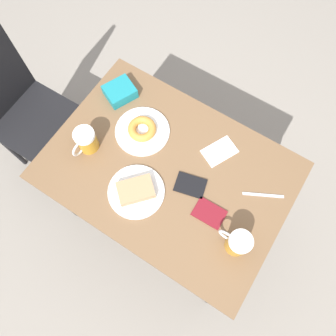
% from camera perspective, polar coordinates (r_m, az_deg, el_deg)
% --- Properties ---
extents(ground_plane, '(8.00, 8.00, 0.00)m').
position_cam_1_polar(ground_plane, '(2.09, 0.00, -7.33)').
color(ground_plane, gray).
extents(table, '(0.73, 1.03, 0.73)m').
position_cam_1_polar(table, '(1.45, 0.00, -1.20)').
color(table, brown).
rests_on(table, ground_plane).
extents(chair, '(0.41, 0.41, 0.97)m').
position_cam_1_polar(chair, '(1.91, -25.41, 10.46)').
color(chair, black).
rests_on(chair, ground_plane).
extents(plate_with_cake, '(0.24, 0.24, 0.05)m').
position_cam_1_polar(plate_with_cake, '(1.35, -5.60, -3.98)').
color(plate_with_cake, white).
rests_on(plate_with_cake, table).
extents(plate_with_donut, '(0.24, 0.24, 0.05)m').
position_cam_1_polar(plate_with_donut, '(1.46, -4.51, 6.60)').
color(plate_with_donut, white).
rests_on(plate_with_donut, table).
extents(beer_mug_left, '(0.13, 0.09, 0.11)m').
position_cam_1_polar(beer_mug_left, '(1.43, -14.09, 4.67)').
color(beer_mug_left, '#C68C23').
rests_on(beer_mug_left, table).
extents(beer_mug_center, '(0.09, 0.13, 0.11)m').
position_cam_1_polar(beer_mug_center, '(1.29, 12.04, -12.62)').
color(beer_mug_center, '#C68C23').
rests_on(beer_mug_center, table).
extents(napkin_folded, '(0.17, 0.15, 0.00)m').
position_cam_1_polar(napkin_folded, '(1.44, 8.97, 2.88)').
color(napkin_folded, white).
rests_on(napkin_folded, table).
extents(fork, '(0.09, 0.16, 0.00)m').
position_cam_1_polar(fork, '(1.41, 16.22, -4.55)').
color(fork, silver).
rests_on(fork, table).
extents(passport_near_edge, '(0.12, 0.14, 0.01)m').
position_cam_1_polar(passport_near_edge, '(1.37, 3.92, -2.99)').
color(passport_near_edge, black).
rests_on(passport_near_edge, table).
extents(passport_far_edge, '(0.09, 0.13, 0.01)m').
position_cam_1_polar(passport_far_edge, '(1.35, 7.19, -7.79)').
color(passport_far_edge, maroon).
rests_on(passport_far_edge, table).
extents(blue_pouch, '(0.16, 0.16, 0.05)m').
position_cam_1_polar(blue_pouch, '(1.56, -8.38, 13.00)').
color(blue_pouch, teal).
rests_on(blue_pouch, table).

